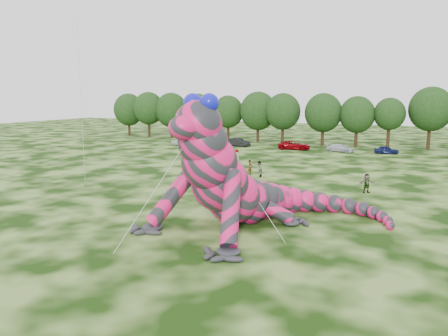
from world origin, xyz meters
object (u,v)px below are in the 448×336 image
at_px(tree_7, 323,120).
at_px(car_2, 294,145).
at_px(tree_5, 258,117).
at_px(car_0, 182,142).
at_px(tree_8, 357,122).
at_px(car_4, 386,150).
at_px(tree_4, 228,118).
at_px(tree_6, 283,119).
at_px(car_1, 238,142).
at_px(car_3, 340,148).
at_px(spectator_1, 259,169).
at_px(tree_9, 389,123).
at_px(tree_3, 198,117).
at_px(tree_10, 430,118).
at_px(spectator_4, 237,155).
at_px(tree_1, 149,115).
at_px(tree_2, 171,115).
at_px(inflatable_gecko, 246,159).
at_px(spectator_0, 250,167).
at_px(tree_0, 129,115).
at_px(spectator_5, 367,183).

bearing_deg(tree_7, car_2, -111.23).
height_order(tree_5, car_0, tree_5).
distance_m(tree_8, car_4, 9.93).
relative_size(tree_4, tree_6, 0.95).
height_order(car_1, car_3, car_1).
height_order(tree_6, tree_8, tree_6).
bearing_deg(spectator_1, tree_5, -162.16).
distance_m(tree_4, tree_9, 30.74).
distance_m(tree_3, tree_7, 25.64).
xyz_separation_m(tree_10, spectator_4, (-24.34, -25.40, -4.44)).
bearing_deg(tree_3, tree_1, 175.55).
height_order(tree_9, spectator_4, tree_9).
xyz_separation_m(tree_5, tree_6, (5.57, -1.75, -0.15)).
height_order(tree_1, tree_2, tree_1).
bearing_deg(spectator_1, spectator_4, -148.33).
relative_size(inflatable_gecko, car_0, 4.87).
bearing_deg(spectator_0, car_3, -15.03).
distance_m(inflatable_gecko, tree_6, 52.29).
bearing_deg(tree_9, spectator_1, -107.68).
xyz_separation_m(tree_0, car_1, (30.86, -9.61, -4.00)).
distance_m(tree_9, car_2, 16.83).
relative_size(car_0, spectator_1, 2.10).
relative_size(tree_7, spectator_1, 5.27).
bearing_deg(spectator_1, spectator_5, 71.65).
bearing_deg(spectator_0, tree_8, -14.27).
bearing_deg(tree_4, tree_1, -177.98).
bearing_deg(car_1, tree_1, 82.55).
height_order(tree_1, spectator_4, tree_1).
relative_size(tree_2, tree_5, 0.98).
bearing_deg(tree_1, tree_8, -1.38).
xyz_separation_m(tree_5, car_4, (24.57, -8.65, -4.27)).
bearing_deg(spectator_1, tree_8, 167.99).
distance_m(car_0, car_3, 28.16).
xyz_separation_m(tree_4, car_0, (-3.95, -12.07, -3.88)).
bearing_deg(car_3, spectator_1, -178.92).
relative_size(tree_7, tree_8, 1.06).
xyz_separation_m(tree_6, car_3, (12.01, -7.49, -4.12)).
relative_size(spectator_0, spectator_4, 1.06).
height_order(spectator_1, spectator_4, spectator_1).
distance_m(car_3, spectator_1, 26.70).
xyz_separation_m(car_0, car_3, (28.05, 2.55, -0.01)).
bearing_deg(car_2, tree_3, 62.50).
height_order(tree_3, car_3, tree_3).
xyz_separation_m(tree_2, spectator_5, (44.98, -39.28, -3.92)).
bearing_deg(tree_1, tree_6, -2.54).
xyz_separation_m(tree_8, car_0, (-29.37, -10.35, -3.83)).
height_order(tree_7, tree_9, tree_7).
bearing_deg(car_2, tree_2, 64.06).
distance_m(tree_9, tree_10, 6.52).
bearing_deg(car_0, tree_9, -70.17).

